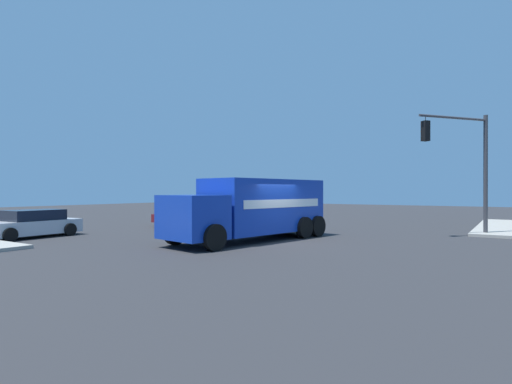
% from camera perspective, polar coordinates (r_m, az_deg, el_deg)
% --- Properties ---
extents(ground_plane, '(100.00, 100.00, 0.00)m').
position_cam_1_polar(ground_plane, '(17.52, 2.85, -7.10)').
color(ground_plane, '#2B2B2D').
extents(delivery_truck, '(4.10, 8.40, 2.74)m').
position_cam_1_polar(delivery_truck, '(17.96, -0.38, -2.31)').
color(delivery_truck, '#1438AD').
rests_on(delivery_truck, ground).
extents(traffic_light_primary, '(2.66, 3.34, 5.86)m').
position_cam_1_polar(traffic_light_primary, '(22.15, 27.64, 4.75)').
color(traffic_light_primary, '#38383D').
rests_on(traffic_light_primary, sidewalk_corner_near).
extents(pickup_maroon, '(2.45, 5.29, 1.38)m').
position_cam_1_polar(pickup_maroon, '(26.74, -9.37, -3.04)').
color(pickup_maroon, maroon).
rests_on(pickup_maroon, ground).
extents(sedan_silver, '(2.13, 4.35, 1.31)m').
position_cam_1_polar(sedan_silver, '(21.91, -29.33, -4.01)').
color(sedan_silver, '#B7BABF').
rests_on(sedan_silver, ground).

